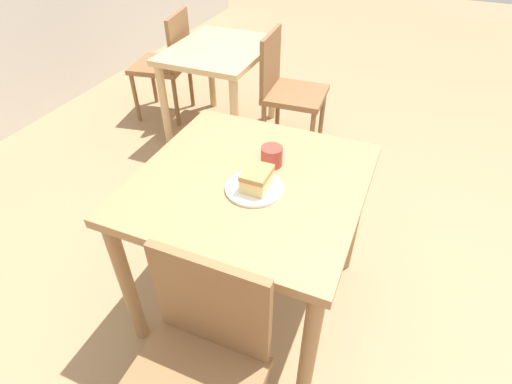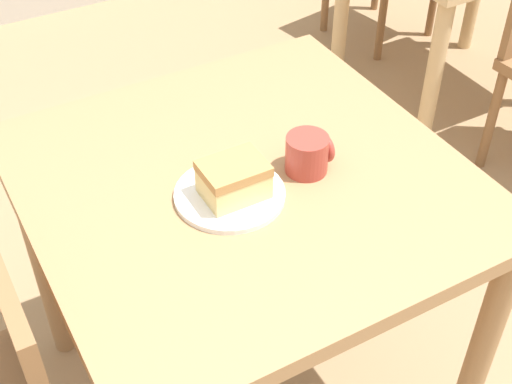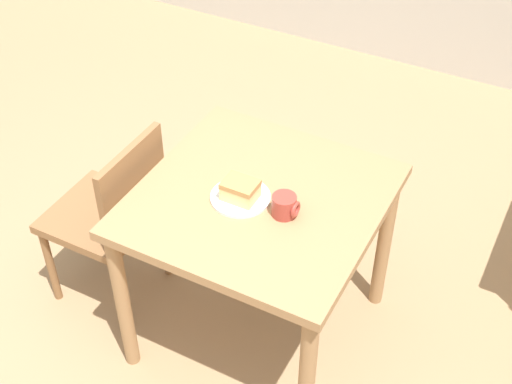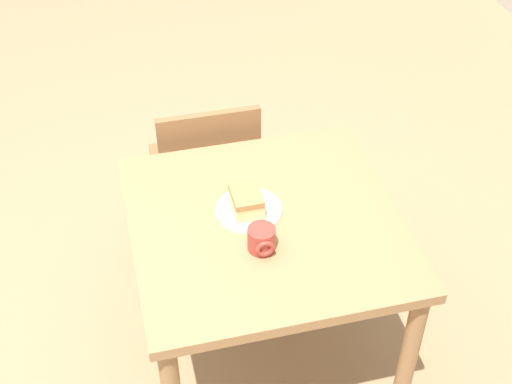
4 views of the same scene
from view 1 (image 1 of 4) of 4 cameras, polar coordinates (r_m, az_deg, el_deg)
The scene contains 9 objects.
ground_plane at distance 2.01m, azimuth 12.64°, elevation -21.97°, with size 14.00×14.00×0.00m, color #997A56.
dining_table_near at distance 1.66m, azimuth -0.84°, elevation -1.22°, with size 0.89×0.89×0.77m.
dining_table_far at distance 3.18m, azimuth -5.19°, elevation 17.83°, with size 0.85×0.68×0.70m.
chair_near_window at distance 1.41m, azimuth -8.56°, elevation -23.80°, with size 0.42×0.42×0.87m.
chair_far_corner at distance 3.01m, azimuth 4.43°, elevation 14.60°, with size 0.45×0.45×0.87m.
chair_far_opposite at distance 3.56m, azimuth -12.60°, elevation 17.78°, with size 0.49×0.49×0.87m.
plate at distance 1.53m, azimuth -0.27°, elevation 0.56°, with size 0.22×0.22×0.01m.
cake_slice at distance 1.50m, azimuth 0.13°, elevation 1.90°, with size 0.13×0.10×0.08m.
coffee_mug at distance 1.64m, azimuth 2.30°, elevation 5.21°, with size 0.10×0.09×0.08m.
Camera 1 is at (-1.02, 0.02, 1.73)m, focal length 28.00 mm.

